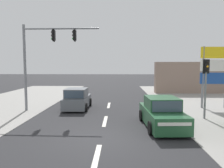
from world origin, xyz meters
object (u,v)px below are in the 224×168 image
(traffic_signal_mast, at_px, (43,52))
(shopping_plaza_sign, at_px, (215,68))
(sedan_crossing_left, at_px, (162,114))
(hatchback_receding_far, at_px, (77,99))
(pedestal_signal_right_kerb, at_px, (206,79))

(traffic_signal_mast, distance_m, shopping_plaza_sign, 12.50)
(traffic_signal_mast, distance_m, sedan_crossing_left, 9.08)
(traffic_signal_mast, xyz_separation_m, shopping_plaza_sign, (12.37, 1.37, -1.16))
(hatchback_receding_far, xyz_separation_m, sedan_crossing_left, (5.32, -4.66, 0.00))
(traffic_signal_mast, height_order, shopping_plaza_sign, traffic_signal_mast)
(hatchback_receding_far, relative_size, sedan_crossing_left, 0.84)
(traffic_signal_mast, xyz_separation_m, sedan_crossing_left, (7.49, -3.79, -3.44))
(pedestal_signal_right_kerb, relative_size, shopping_plaza_sign, 0.77)
(pedestal_signal_right_kerb, bearing_deg, hatchback_receding_far, 160.46)
(sedan_crossing_left, bearing_deg, hatchback_receding_far, 138.77)
(shopping_plaza_sign, bearing_deg, pedestal_signal_right_kerb, -120.14)
(pedestal_signal_right_kerb, bearing_deg, traffic_signal_mast, 168.85)
(hatchback_receding_far, bearing_deg, sedan_crossing_left, -41.23)
(sedan_crossing_left, bearing_deg, pedestal_signal_right_kerb, 31.05)
(traffic_signal_mast, height_order, pedestal_signal_right_kerb, traffic_signal_mast)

